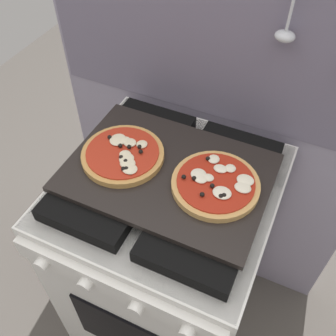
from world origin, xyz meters
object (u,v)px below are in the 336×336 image
Objects in this scene: stove at (168,258)px; pizza_left at (123,154)px; pizza_right at (216,184)px; baking_tray at (168,172)px.

stove is 0.50m from pizza_left.
pizza_left is at bearing -178.56° from pizza_right.
pizza_left and pizza_right have the same top height.
baking_tray is 2.37× the size of pizza_left.
pizza_left reaches higher than stove.
pizza_left is 1.00× the size of pizza_right.
baking_tray is at bearing 90.00° from stove.
pizza_right is at bearing -0.15° from baking_tray.
stove is at bearing -90.00° from baking_tray.
baking_tray is 0.14m from pizza_right.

